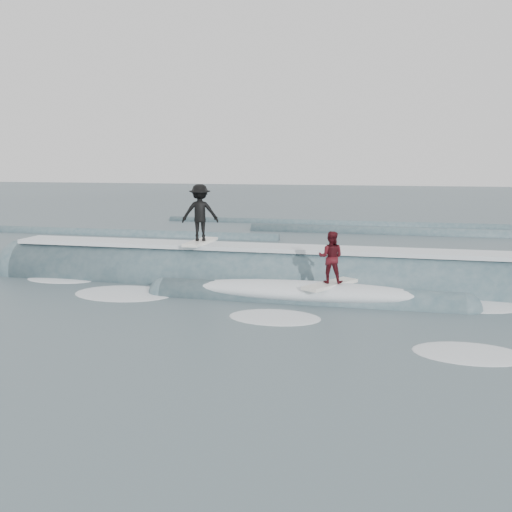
# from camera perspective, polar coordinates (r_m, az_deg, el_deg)

# --- Properties ---
(ground) EXTENTS (160.00, 160.00, 0.00)m
(ground) POSITION_cam_1_polar(r_m,az_deg,el_deg) (16.10, -2.17, -5.42)
(ground) COLOR #374751
(ground) RESTS_ON ground
(breaking_wave) EXTENTS (20.54, 4.01, 2.45)m
(breaking_wave) POSITION_cam_1_polar(r_m,az_deg,el_deg) (19.26, 1.12, -2.77)
(breaking_wave) COLOR #39535F
(breaking_wave) RESTS_ON ground
(surfer_black) EXTENTS (1.41, 2.03, 2.05)m
(surfer_black) POSITION_cam_1_polar(r_m,az_deg,el_deg) (19.80, -5.61, 4.17)
(surfer_black) COLOR white
(surfer_black) RESTS_ON ground
(surfer_red) EXTENTS (1.53, 1.99, 1.63)m
(surfer_red) POSITION_cam_1_polar(r_m,az_deg,el_deg) (16.80, 7.49, -0.50)
(surfer_red) COLOR white
(surfer_red) RESTS_ON ground
(whitewater) EXTENTS (16.04, 6.65, 0.10)m
(whitewater) POSITION_cam_1_polar(r_m,az_deg,el_deg) (16.44, 0.73, -5.09)
(whitewater) COLOR white
(whitewater) RESTS_ON ground
(far_swells) EXTENTS (41.60, 8.65, 0.80)m
(far_swells) POSITION_cam_1_polar(r_m,az_deg,el_deg) (33.29, 4.34, 2.40)
(far_swells) COLOR #39535F
(far_swells) RESTS_ON ground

